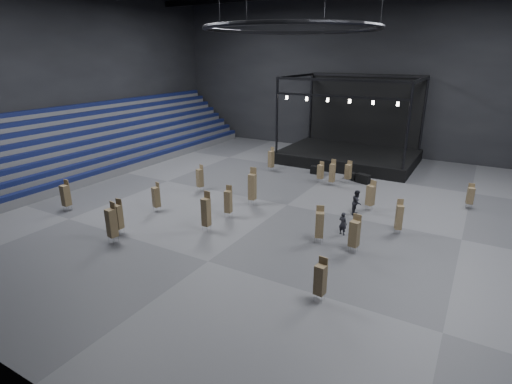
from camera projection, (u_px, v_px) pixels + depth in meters
The scene contains 29 objects.
floor at pixel (287, 205), 31.65m from camera, with size 50.00×50.00×0.00m, color #4E4E51.
wall_back at pixel (369, 75), 45.87m from camera, with size 50.00×0.20×18.00m, color black.
wall_left at pixel (67, 78), 40.50m from camera, with size 0.20×42.00×18.00m, color black.
bleachers_left at pixel (91, 150), 41.91m from camera, with size 7.20×40.00×6.40m.
stage at pixel (351, 148), 44.45m from camera, with size 14.00×10.00×9.20m.
truss_ring at pixel (292, 28), 27.38m from camera, with size 12.30×12.30×5.15m.
flight_case_left at pixel (317, 170), 39.73m from camera, with size 1.17×0.59×0.78m, color black.
flight_case_mid at pixel (351, 176), 37.93m from camera, with size 1.06×0.53×0.71m, color black.
flight_case_right at pixel (363, 179), 36.91m from camera, with size 1.26×0.63×0.84m, color black.
chair_stack_0 at pixel (228, 201), 28.91m from camera, with size 0.54×0.54×2.42m.
chair_stack_1 at pixel (332, 172), 35.91m from camera, with size 0.46×0.46×2.43m.
chair_stack_2 at pixel (156, 197), 29.99m from camera, with size 0.60×0.60×2.29m.
chair_stack_3 at pixel (320, 171), 36.87m from camera, with size 0.55×0.55×1.99m.
chair_stack_4 at pixel (271, 159), 40.48m from camera, with size 0.57×0.57×2.46m.
chair_stack_5 at pixel (112, 222), 24.92m from camera, with size 0.60×0.60×2.72m.
chair_stack_6 at pixel (348, 171), 36.73m from camera, with size 0.57×0.57×2.08m.
chair_stack_7 at pixel (399, 217), 26.22m from camera, with size 0.55×0.55×2.41m.
chair_stack_8 at pixel (470, 195), 30.67m from camera, with size 0.56×0.56×1.97m.
chair_stack_9 at pixel (320, 279), 19.01m from camera, with size 0.54×0.54×2.30m.
chair_stack_10 at pixel (252, 186), 31.28m from camera, with size 0.60×0.60×3.02m.
chair_stack_11 at pixel (206, 211), 26.58m from camera, with size 0.49×0.49×2.80m.
chair_stack_12 at pixel (355, 233), 23.71m from camera, with size 0.60×0.60×2.42m.
chair_stack_13 at pixel (320, 224), 24.92m from camera, with size 0.67×0.67×2.47m.
chair_stack_14 at pixel (200, 177), 34.50m from camera, with size 0.60×0.60×2.35m.
chair_stack_15 at pixel (66, 195), 30.09m from camera, with size 0.56×0.56×2.44m.
chair_stack_16 at pixel (118, 216), 26.21m from camera, with size 0.52×0.52×2.43m.
chair_stack_17 at pixel (371, 195), 30.21m from camera, with size 0.68×0.68×2.36m.
man_center at pixel (343, 224), 26.25m from camera, with size 0.58×0.38×1.58m, color black.
crew_member at pixel (357, 202), 29.54m from camera, with size 0.92×0.71×1.89m, color black.
Camera 1 is at (12.64, -26.83, 11.37)m, focal length 28.00 mm.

